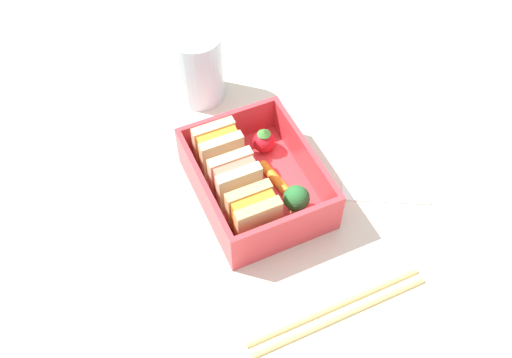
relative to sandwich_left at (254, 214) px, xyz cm
name	(u,v)px	position (x,y,z in cm)	size (l,w,h in cm)	color
ground_plane	(256,198)	(4.89, -2.50, -4.92)	(120.00, 120.00, 2.00)	beige
bento_tray	(256,190)	(4.89, -2.50, -3.32)	(16.48, 12.93, 1.20)	#DC3940
bento_rim	(256,175)	(4.89, -2.50, -0.46)	(16.48, 12.93, 4.53)	#DC3940
sandwich_left	(254,214)	(0.00, 0.00, 0.00)	(3.59, 5.01, 5.44)	tan
sandwich_center_left	(235,180)	(4.89, 0.00, 0.00)	(3.59, 5.01, 5.44)	beige
sandwich_center	(218,149)	(9.79, 0.00, 0.00)	(3.59, 5.01, 5.44)	#DCB380
broccoli_floret	(296,199)	(0.16, -5.15, -0.54)	(2.93, 2.93, 3.76)	#8ECF63
carrot_stick_far_left	(276,180)	(4.54, -4.80, -2.16)	(1.12, 1.12, 4.88)	orange
strawberry_far_left	(264,141)	(9.72, -5.72, -1.26)	(2.67, 2.67, 3.27)	red
chopstick_pair	(338,311)	(-11.96, -3.86, -3.57)	(1.98, 19.59, 0.70)	tan
drinking_glass	(195,67)	(22.82, -2.23, 0.90)	(6.58, 6.58, 9.64)	silver
folded_napkin	(383,159)	(3.06, -18.59, -3.72)	(12.79, 10.09, 0.40)	white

